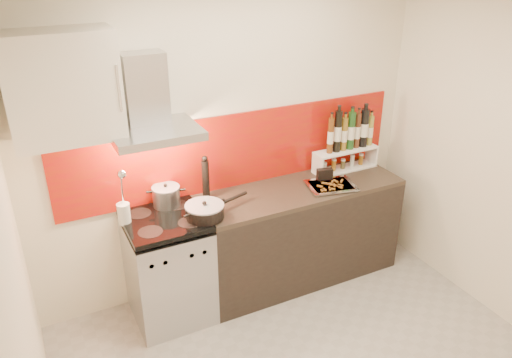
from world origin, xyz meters
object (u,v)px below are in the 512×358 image
stock_pot (166,196)px  saute_pan (205,211)px  range_stove (169,269)px  counter (299,233)px  baking_tray (331,186)px  pepper_mill (206,178)px

stock_pot → saute_pan: size_ratio=0.39×
range_stove → counter: range_stove is taller
counter → stock_pot: 1.26m
stock_pot → saute_pan: stock_pot is taller
saute_pan → baking_tray: saute_pan is taller
counter → baking_tray: bearing=-25.8°
saute_pan → counter: bearing=7.7°
stock_pot → saute_pan: 0.37m
range_stove → counter: bearing=0.2°
pepper_mill → counter: bearing=-11.9°
stock_pot → counter: bearing=-9.4°
saute_pan → range_stove: bearing=157.6°
counter → saute_pan: (-0.91, -0.12, 0.51)m
counter → stock_pot: bearing=170.6°
pepper_mill → baking_tray: (1.03, -0.28, -0.17)m
saute_pan → pepper_mill: pepper_mill is taller
baking_tray → saute_pan: bearing=-179.5°
range_stove → saute_pan: (0.29, -0.12, 0.52)m
range_stove → pepper_mill: bearing=22.9°
range_stove → baking_tray: (1.43, -0.11, 0.47)m
counter → stock_pot: (-1.12, 0.18, 0.54)m
pepper_mill → baking_tray: pepper_mill is taller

